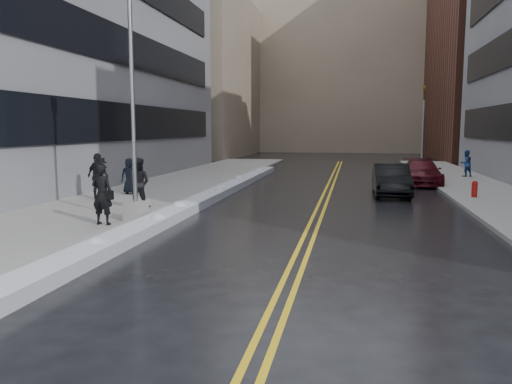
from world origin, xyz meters
The scene contains 18 objects.
ground centered at (0.00, 0.00, 0.00)m, with size 160.00×160.00×0.00m, color black.
sidewalk_west centered at (-5.75, 10.00, 0.07)m, with size 5.50×50.00×0.15m, color gray.
sidewalk_east centered at (10.00, 10.00, 0.07)m, with size 4.00×50.00×0.15m, color gray.
lane_line_left centered at (2.35, 10.00, 0.00)m, with size 0.12×50.00×0.01m, color gold.
lane_line_right centered at (2.65, 10.00, 0.00)m, with size 0.12×50.00×0.01m, color gold.
snow_ridge centered at (-2.45, 8.00, 0.17)m, with size 0.90×30.00×0.34m, color #B9BBC3.
building_west_far centered at (-15.50, 44.00, 9.00)m, with size 14.00×22.00×18.00m, color gray.
building_far centered at (2.00, 60.00, 11.00)m, with size 36.00×16.00×22.00m, color gray.
lamppost centered at (-3.30, 2.00, 2.53)m, with size 0.65×0.65×7.62m.
fire_hydrant centered at (9.00, 10.00, 0.55)m, with size 0.26×0.26×0.73m.
traffic_signal centered at (8.50, 24.00, 3.40)m, with size 0.16×0.20×6.00m.
pedestrian_fedora centered at (-3.96, 1.02, 1.12)m, with size 0.71×0.46×1.94m, color black.
pedestrian_b centered at (-4.25, 4.32, 1.11)m, with size 0.93×0.72×1.91m, color black.
pedestrian_c centered at (-6.40, 8.17, 0.98)m, with size 0.81×0.53×1.65m, color black.
pedestrian_d centered at (-6.95, 6.27, 1.13)m, with size 1.15×0.48×1.96m, color black.
pedestrian_east centered at (10.66, 19.91, 0.98)m, with size 0.80×0.63×1.65m, color navy.
car_black centered at (5.50, 10.94, 0.75)m, with size 1.58×4.54×1.50m, color black.
car_maroon centered at (7.50, 15.94, 0.70)m, with size 1.97×4.85×1.41m, color #3F0A12.
Camera 1 is at (3.73, -13.22, 3.16)m, focal length 35.00 mm.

